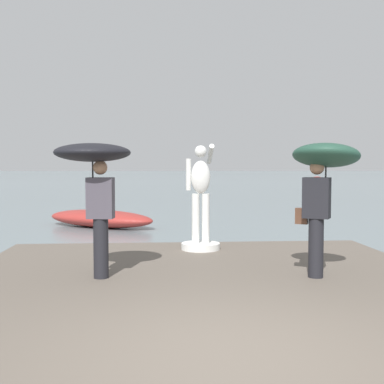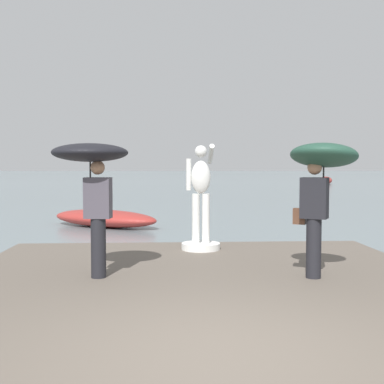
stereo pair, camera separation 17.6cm
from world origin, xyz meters
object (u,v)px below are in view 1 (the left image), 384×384
at_px(onlooker_right, 323,172).
at_px(boat_mid, 100,218).
at_px(boat_near, 317,180).
at_px(onlooker_left, 94,168).
at_px(statue_white_figure, 201,208).

xyz_separation_m(onlooker_right, boat_mid, (-4.37, 9.50, -1.68)).
distance_m(onlooker_right, boat_mid, 10.59).
height_order(boat_near, boat_mid, boat_near).
bearing_deg(onlooker_left, boat_near, 67.79).
bearing_deg(onlooker_right, boat_mid, 114.73).
bearing_deg(onlooker_right, statue_white_figure, 121.74).
relative_size(statue_white_figure, onlooker_right, 1.03).
xyz_separation_m(onlooker_left, boat_mid, (-1.03, 9.25, -1.74)).
height_order(onlooker_left, boat_mid, onlooker_left).
bearing_deg(boat_mid, boat_near, 61.97).
distance_m(statue_white_figure, boat_near, 49.11).
relative_size(onlooker_left, boat_near, 0.41).
height_order(statue_white_figure, boat_near, statue_white_figure).
xyz_separation_m(statue_white_figure, boat_near, (17.85, 45.74, -0.77)).
distance_m(statue_white_figure, onlooker_right, 3.08).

